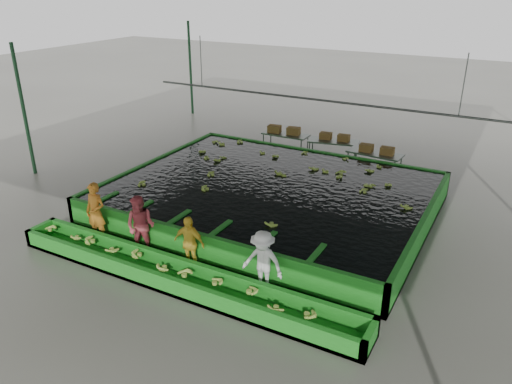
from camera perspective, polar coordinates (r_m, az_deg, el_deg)
The scene contains 21 objects.
ground at distance 15.51m, azimuth -0.89°, elevation -4.04°, with size 80.00×80.00×0.00m, color #616056.
shed_roof at distance 13.93m, azimuth -1.02°, elevation 14.54°, with size 20.00×22.00×0.04m, color gray.
shed_posts at distance 14.52m, azimuth -0.95°, elevation 4.75°, with size 20.00×22.00×5.00m, color #1F4B2B, non-canonical shape.
flotation_tank at distance 16.50m, azimuth 1.67°, elevation -0.54°, with size 10.00×8.00×0.90m, color #1D7E1E, non-canonical shape.
tank_water at distance 16.34m, azimuth 1.69°, elevation 0.74°, with size 9.70×7.70×0.00m, color black.
sorting_trough at distance 12.80m, azimuth -8.98°, elevation -9.52°, with size 10.00×1.00×0.50m, color #1D7E1E, non-canonical shape.
cableway_rail at distance 18.74m, azimuth 6.74°, elevation 10.46°, with size 0.08×0.08×14.00m, color #59605B.
rail_hanger_left at distance 20.91m, azimuth -6.31°, elevation 14.61°, with size 0.04×0.04×2.00m, color #59605B.
rail_hanger_right at distance 17.34m, azimuth 22.64°, elevation 11.20°, with size 0.04×0.04×2.00m, color #59605B.
worker_a at distance 15.13m, azimuth -17.84°, elevation -2.22°, with size 0.65×0.43×1.79m, color orange.
worker_b at distance 14.06m, azimuth -13.05°, elevation -3.79°, with size 0.84×0.66×1.73m, color #BF434E.
worker_c at distance 13.17m, azimuth -7.66°, elevation -5.80°, with size 0.90×0.37×1.53m, color yellow.
worker_d at distance 12.13m, azimuth 0.76°, elevation -8.02°, with size 1.06×0.61×1.64m, color silver.
packing_table_left at distance 21.85m, azimuth 3.37°, elevation 5.53°, with size 2.00×0.80×0.91m, color #59605B, non-canonical shape.
packing_table_mid at distance 21.02m, azimuth 8.79°, elevation 4.61°, with size 2.07×0.83×0.94m, color #59605B, non-canonical shape.
packing_table_right at distance 19.85m, azimuth 13.31°, elevation 3.12°, with size 2.08×0.83×0.95m, color #59605B, non-canonical shape.
box_stack_left at distance 21.76m, azimuth 3.20°, elevation 6.72°, with size 1.41×0.39×0.30m, color brown, non-canonical shape.
box_stack_mid at distance 20.97m, azimuth 8.95°, elevation 5.90°, with size 1.24×0.34×0.27m, color brown, non-canonical shape.
box_stack_right at distance 19.68m, azimuth 13.59°, elevation 4.38°, with size 1.31×0.36×0.28m, color brown, non-canonical shape.
floating_bananas at distance 17.01m, azimuth 2.92°, elevation 1.65°, with size 9.02×6.15×0.12m, color #96B841, non-canonical shape.
trough_bananas at distance 12.72m, azimuth -9.02°, elevation -8.95°, with size 8.66×0.58×0.12m, color #96B841, non-canonical shape.
Camera 1 is at (6.82, -11.95, 7.14)m, focal length 35.00 mm.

